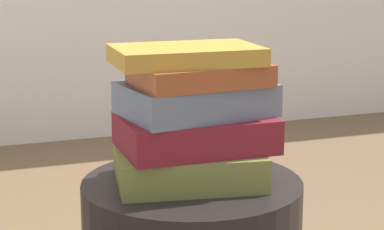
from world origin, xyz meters
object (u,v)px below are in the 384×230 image
object	(u,v)px
book_maroon	(195,132)
book_rust	(200,74)
book_olive	(189,166)
book_slate	(196,99)
book_ochre	(185,55)

from	to	relation	value
book_maroon	book_rust	distance (m)	0.11
book_olive	book_slate	bearing A→B (deg)	45.10
book_maroon	book_slate	xyz separation A→B (m)	(0.00, 0.01, 0.06)
book_maroon	book_ochre	bearing A→B (deg)	168.93
book_slate	book_rust	xyz separation A→B (m)	(0.00, -0.02, 0.05)
book_olive	book_maroon	world-z (taller)	book_maroon
book_rust	book_ochre	world-z (taller)	book_ochre
book_slate	book_rust	size ratio (longest dim) A/B	1.11
book_ochre	book_slate	bearing A→B (deg)	18.43
book_ochre	book_rust	bearing A→B (deg)	-31.88
book_olive	book_maroon	size ratio (longest dim) A/B	0.97
book_maroon	book_ochre	distance (m)	0.15
book_olive	book_slate	world-z (taller)	book_slate
book_olive	book_ochre	world-z (taller)	book_ochre
book_maroon	book_olive	bearing A→B (deg)	-166.93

